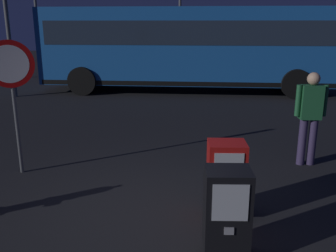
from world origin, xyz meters
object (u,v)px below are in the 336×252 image
Objects in this scene: newspaper_box_primary at (227,209)px; stop_sign at (12,80)px; bus_near at (188,45)px; pedestrian at (310,114)px; newspaper_box_secondary at (226,175)px.

newspaper_box_primary is 0.46× the size of stop_sign.
stop_sign is at bearing -107.20° from bus_near.
stop_sign is 1.34× the size of pedestrian.
newspaper_box_primary is at bearing -85.63° from bus_near.
newspaper_box_primary is 0.92m from newspaper_box_secondary.
bus_near is (-0.07, 10.34, 1.14)m from newspaper_box_primary.
newspaper_box_primary is at bearing -35.96° from stop_sign.
bus_near reaches higher than newspaper_box_primary.
stop_sign is (-3.18, 2.31, 1.03)m from newspaper_box_primary.
newspaper_box_secondary is at bearing -84.92° from bus_near.
pedestrian is (1.70, 1.88, 0.38)m from newspaper_box_secondary.
stop_sign is 8.62m from bus_near.
newspaper_box_secondary is at bearing -23.04° from stop_sign.
newspaper_box_secondary is 0.46× the size of stop_sign.
newspaper_box_secondary is 3.73m from stop_sign.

